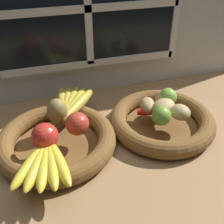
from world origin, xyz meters
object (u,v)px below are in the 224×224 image
potato_small (180,112)px  potato_back (163,98)px  fruit_bowl_left (57,141)px  apple_red_right (77,124)px  lime_near (161,116)px  lime_far (168,97)px  banana_bunch_front (45,163)px  chili_pepper (162,113)px  banana_bunch_back (71,103)px  apple_red_front (45,136)px  potato_large (164,107)px  pear_brown (57,111)px  potato_oblong (147,105)px  fruit_bowl_right (162,121)px

potato_small → potato_back: (-1.34, 8.51, -0.04)cm
fruit_bowl_left → apple_red_right: (6.04, -1.59, 6.05)cm
fruit_bowl_left → lime_near: (29.90, -4.34, 5.60)cm
apple_red_right → potato_small: bearing=-3.8°
potato_back → lime_far: lime_far is taller
banana_bunch_front → chili_pepper: size_ratio=1.24×
banana_bunch_back → potato_back: bearing=-13.5°
banana_bunch_front → lime_far: bearing=22.3°
banana_bunch_front → lime_far: (40.01, 16.39, 1.35)cm
apple_red_right → banana_bunch_front: bearing=-133.4°
lime_far → banana_bunch_front: bearing=-157.7°
fruit_bowl_left → potato_back: size_ratio=5.05×
banana_bunch_front → banana_bunch_back: banana_bunch_back is taller
apple_red_front → potato_back: size_ratio=1.05×
potato_back → potato_large: size_ratio=0.84×
banana_bunch_back → potato_small: (30.01, -15.39, 0.64)cm
potato_small → banana_bunch_back: bearing=152.8°
apple_red_right → pear_brown: bearing=123.7°
apple_red_front → pear_brown: pear_brown is taller
pear_brown → potato_oblong: pear_brown is taller
potato_small → potato_back: 8.62cm
potato_small → potato_oblong: size_ratio=0.88×
potato_small → potato_large: (-3.58, 3.58, 0.11)cm
fruit_bowl_right → banana_bunch_front: (-36.64, -12.05, 4.34)cm
potato_small → potato_back: bearing=99.0°
apple_red_right → potato_large: apple_red_right is taller
banana_bunch_front → potato_back: potato_back is taller
potato_small → banana_bunch_front: bearing=-168.1°
banana_bunch_front → lime_near: (33.74, 7.71, 1.27)cm
apple_red_front → potato_back: 39.18cm
lime_near → apple_red_front: bearing=-179.4°
banana_bunch_back → potato_large: potato_large is taller
apple_red_front → potato_oblong: size_ratio=0.99×
fruit_bowl_left → fruit_bowl_right: same height
chili_pepper → apple_red_right: bearing=-156.8°
potato_small → lime_far: size_ratio=1.08×
potato_oblong → lime_near: size_ratio=1.26×
banana_bunch_back → chili_pepper: banana_bunch_back is taller
fruit_bowl_right → apple_red_front: 36.57cm
fruit_bowl_left → potato_large: bearing=0.0°
apple_red_right → pear_brown: size_ratio=0.84×
lime_near → potato_oblong: bearing=98.6°
apple_red_front → potato_oblong: bearing=13.9°
apple_red_right → pear_brown: 8.15cm
apple_red_front → lime_far: 40.13cm
banana_bunch_front → banana_bunch_back: 25.95cm
fruit_bowl_left → potato_back: (35.03, 4.93, 5.02)cm
banana_bunch_back → potato_oblong: potato_oblong is taller
fruit_bowl_left → apple_red_front: bearing=-121.8°
lime_near → chili_pepper: (1.95, 3.44, -1.70)cm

